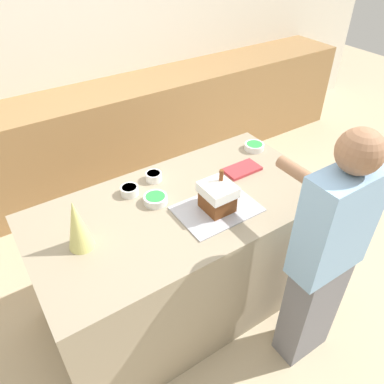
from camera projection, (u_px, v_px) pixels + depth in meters
The scene contains 13 objects.
ground_plane at pixel (184, 299), 2.69m from camera, with size 12.00×12.00×0.00m, color #C6B28E.
wall_back at pixel (57, 43), 3.22m from camera, with size 8.00×0.05×2.60m.
back_cabinet_block at pixel (87, 143), 3.51m from camera, with size 6.00×0.60×0.93m.
kitchen_island at pixel (183, 257), 2.42m from camera, with size 1.74×0.90×0.88m.
baking_tray at pixel (217, 209), 2.11m from camera, with size 0.45×0.33×0.01m.
gingerbread_house at pixel (218, 196), 2.05m from camera, with size 0.17×0.18×0.23m.
decorative_tree at pixel (77, 225), 1.80m from camera, with size 0.13×0.13×0.28m.
candy_bowl_far_right at pixel (154, 176), 2.32m from camera, with size 0.10×0.10×0.05m.
candy_bowl_near_tray_right at pixel (254, 146), 2.62m from camera, with size 0.14×0.14×0.04m.
candy_bowl_beside_tree at pixel (155, 199), 2.15m from camera, with size 0.14×0.14×0.05m.
candy_bowl_front_corner at pixel (129, 190), 2.21m from camera, with size 0.11×0.11×0.05m.
cookbook at pixel (242, 169), 2.41m from camera, with size 0.24×0.14×0.02m.
person at pixel (325, 258), 1.93m from camera, with size 0.41×0.51×1.55m.
Camera 1 is at (-0.86, -1.41, 2.25)m, focal length 35.00 mm.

